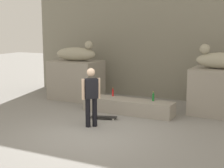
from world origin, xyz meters
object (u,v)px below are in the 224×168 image
object	(u,v)px
bottle_red	(113,93)
skateboard	(104,117)
statue_reclining_left	(77,53)
statue_reclining_right	(221,60)
bottle_green	(153,97)
skater	(91,95)

from	to	relation	value
bottle_red	skateboard	bearing A→B (deg)	-76.46
bottle_red	statue_reclining_left	bearing A→B (deg)	155.29
statue_reclining_left	statue_reclining_right	distance (m)	5.33
statue_reclining_left	bottle_green	size ratio (longest dim) A/B	5.55
statue_reclining_right	bottle_green	distance (m)	2.42
statue_reclining_right	bottle_red	size ratio (longest dim) A/B	5.77
statue_reclining_left	bottle_red	bearing A→B (deg)	-31.95
statue_reclining_left	skateboard	world-z (taller)	statue_reclining_left
statue_reclining_left	statue_reclining_right	world-z (taller)	same
statue_reclining_left	bottle_green	bearing A→B (deg)	-23.48
statue_reclining_right	skater	distance (m)	4.31
skater	skateboard	world-z (taller)	skater
statue_reclining_right	skateboard	size ratio (longest dim) A/B	2.03
skater	bottle_red	distance (m)	2.12
skater	bottle_red	size ratio (longest dim) A/B	5.77
statue_reclining_left	skater	bearing A→B (deg)	-59.28
bottle_red	statue_reclining_right	bearing A→B (deg)	15.15
statue_reclining_left	statue_reclining_right	bearing A→B (deg)	-7.36
statue_reclining_left	statue_reclining_right	xyz separation A→B (m)	(5.33, -0.01, 0.00)
skater	skateboard	size ratio (longest dim) A/B	2.03
skater	bottle_red	bearing A→B (deg)	53.28
statue_reclining_right	skateboard	bearing A→B (deg)	25.96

